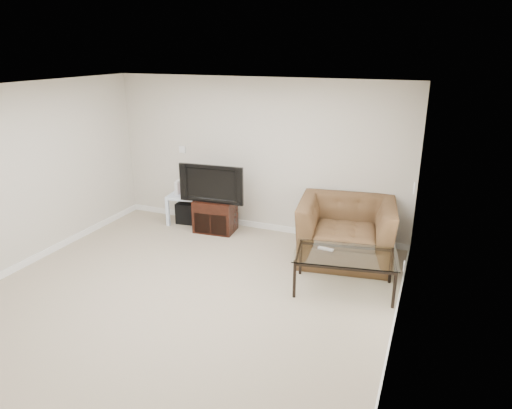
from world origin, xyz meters
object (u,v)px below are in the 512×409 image
at_px(television, 214,182).
at_px(subwoofer, 189,212).
at_px(tv_stand, 215,215).
at_px(side_table, 186,208).
at_px(recliner, 346,221).
at_px(coffee_table, 344,272).

distance_m(television, subwoofer, 0.95).
height_order(tv_stand, side_table, tv_stand).
distance_m(subwoofer, recliner, 2.91).
height_order(tv_stand, subwoofer, tv_stand).
bearing_deg(tv_stand, subwoofer, 157.86).
xyz_separation_m(television, recliner, (2.22, -0.21, -0.27)).
relative_size(tv_stand, coffee_table, 0.52).
distance_m(tv_stand, subwoofer, 0.66).
relative_size(side_table, recliner, 0.40).
xyz_separation_m(tv_stand, side_table, (-0.66, 0.17, -0.01)).
bearing_deg(television, subwoofer, 156.00).
xyz_separation_m(television, coffee_table, (2.40, -1.13, -0.61)).
bearing_deg(tv_stand, side_table, 160.67).
distance_m(side_table, subwoofer, 0.08).
xyz_separation_m(subwoofer, coffee_table, (3.03, -1.36, 0.06)).
distance_m(tv_stand, side_table, 0.68).
height_order(tv_stand, recliner, recliner).
relative_size(tv_stand, recliner, 0.49).
xyz_separation_m(tv_stand, subwoofer, (-0.63, 0.20, -0.09)).
xyz_separation_m(side_table, subwoofer, (0.03, 0.03, -0.08)).
bearing_deg(tv_stand, television, -90.00).
height_order(recliner, coffee_table, recliner).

